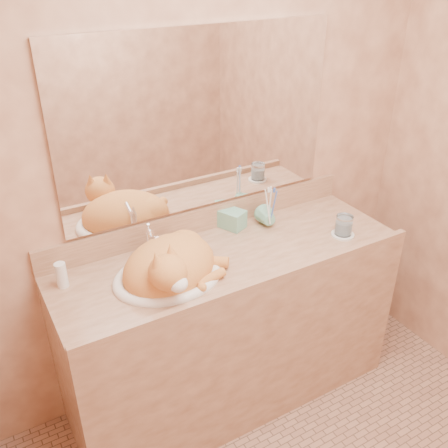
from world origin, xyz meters
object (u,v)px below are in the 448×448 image
water_glass (344,225)px  cat (171,264)px  vanity_counter (230,328)px  sink_basin (167,264)px  soap_dispenser (243,212)px  toothbrush_cup (270,221)px

water_glass → cat: bearing=174.5°
vanity_counter → sink_basin: sink_basin is taller
water_glass → soap_dispenser: bearing=144.5°
cat → water_glass: size_ratio=4.62×
toothbrush_cup → water_glass: 0.35m
vanity_counter → sink_basin: bearing=-176.4°
cat → soap_dispenser: size_ratio=2.14×
sink_basin → water_glass: 0.87m
toothbrush_cup → water_glass: bearing=-39.5°
sink_basin → soap_dispenser: (0.48, 0.18, 0.03)m
soap_dispenser → water_glass: soap_dispenser is taller
vanity_counter → soap_dispenser: soap_dispenser is taller
soap_dispenser → vanity_counter: bearing=-158.8°
sink_basin → toothbrush_cup: size_ratio=4.67×
sink_basin → toothbrush_cup: bearing=3.8°
vanity_counter → toothbrush_cup: toothbrush_cup is taller
vanity_counter → soap_dispenser: bearing=45.6°
soap_dispenser → toothbrush_cup: 0.15m
sink_basin → toothbrush_cup: (0.60, 0.12, -0.03)m
cat → water_glass: 0.86m
vanity_counter → toothbrush_cup: bearing=20.4°
cat → water_glass: (0.86, -0.08, -0.02)m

